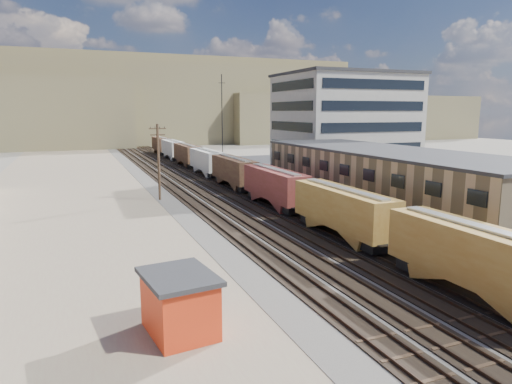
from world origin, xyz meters
name	(u,v)px	position (x,y,z in m)	size (l,w,h in m)	color
ground	(451,324)	(0.00, 0.00, 0.00)	(300.00, 300.00, 0.00)	#6B6356
ballast_bed	(206,187)	(0.00, 50.00, 0.03)	(18.00, 200.00, 0.06)	#4C4742
dirt_yard	(66,210)	(-20.00, 40.00, 0.01)	(24.00, 180.00, 0.03)	#886F5D
asphalt_lot	(383,193)	(22.00, 35.00, 0.02)	(26.00, 120.00, 0.04)	#232326
rail_tracks	(202,187)	(-0.55, 50.00, 0.11)	(11.40, 200.00, 0.24)	black
freight_train	(219,165)	(3.80, 55.10, 2.79)	(3.00, 119.74, 4.46)	black
warehouse	(388,181)	(14.98, 25.00, 3.65)	(12.40, 40.40, 7.25)	tan
office_tower	(344,124)	(27.95, 54.95, 9.26)	(22.60, 18.60, 18.45)	#9E998E
utility_pole_north	(159,160)	(-8.50, 42.00, 5.30)	(2.20, 0.32, 10.00)	#382619
radio_mast	(222,126)	(6.00, 60.00, 9.12)	(1.20, 0.16, 18.00)	black
hills_north	(123,105)	(0.17, 167.92, 14.10)	(265.00, 80.00, 32.00)	brown
maintenance_shed	(180,303)	(-14.13, 4.54, 1.67)	(3.97, 4.85, 3.27)	red
parked_car_blue	(345,172)	(26.37, 51.72, 0.84)	(2.78, 6.03, 1.67)	navy
parked_car_far	(358,174)	(27.53, 49.44, 0.81)	(1.90, 4.73, 1.61)	silver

